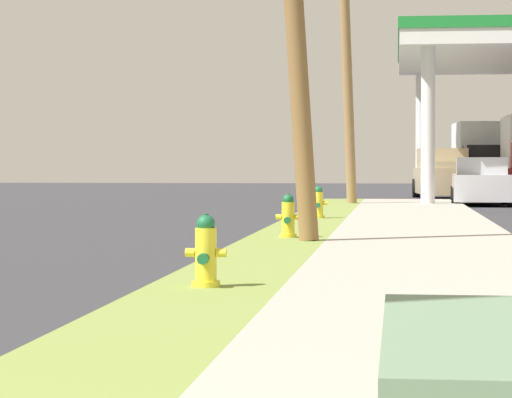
{
  "coord_description": "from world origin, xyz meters",
  "views": [
    {
      "loc": [
        2.56,
        -2.33,
        1.38
      ],
      "look_at": [
        0.96,
        11.1,
        0.97
      ],
      "focal_mm": 83.37,
      "sensor_mm": 36.0,
      "label": 1
    }
  ],
  "objects_px": {
    "fire_hydrant_second": "(206,255)",
    "fire_hydrant_fourth": "(318,204)",
    "utility_pole_background": "(346,46)",
    "truck_tan_on_apron": "(444,175)",
    "car_silver_by_near_pump": "(481,183)",
    "fire_hydrant_third": "(288,218)",
    "truck_black_at_far_bay": "(481,161)"
  },
  "relations": [
    {
      "from": "utility_pole_background",
      "to": "truck_tan_on_apron",
      "type": "bearing_deg",
      "value": 69.58
    },
    {
      "from": "fire_hydrant_third",
      "to": "car_silver_by_near_pump",
      "type": "height_order",
      "value": "car_silver_by_near_pump"
    },
    {
      "from": "fire_hydrant_third",
      "to": "utility_pole_background",
      "type": "distance_m",
      "value": 17.89
    },
    {
      "from": "truck_tan_on_apron",
      "to": "truck_black_at_far_bay",
      "type": "xyz_separation_m",
      "value": [
        1.67,
        4.1,
        0.57
      ]
    },
    {
      "from": "fire_hydrant_second",
      "to": "utility_pole_background",
      "type": "relative_size",
      "value": 0.08
    },
    {
      "from": "utility_pole_background",
      "to": "truck_tan_on_apron",
      "type": "height_order",
      "value": "utility_pole_background"
    },
    {
      "from": "fire_hydrant_third",
      "to": "utility_pole_background",
      "type": "xyz_separation_m",
      "value": [
        0.23,
        17.29,
        4.6
      ]
    },
    {
      "from": "fire_hydrant_second",
      "to": "car_silver_by_near_pump",
      "type": "relative_size",
      "value": 0.16
    },
    {
      "from": "truck_tan_on_apron",
      "to": "fire_hydrant_fourth",
      "type": "bearing_deg",
      "value": -100.63
    },
    {
      "from": "fire_hydrant_fourth",
      "to": "utility_pole_background",
      "type": "xyz_separation_m",
      "value": [
        0.2,
        10.05,
        4.6
      ]
    },
    {
      "from": "fire_hydrant_fourth",
      "to": "car_silver_by_near_pump",
      "type": "distance_m",
      "value": 13.21
    },
    {
      "from": "fire_hydrant_third",
      "to": "truck_black_at_far_bay",
      "type": "distance_m",
      "value": 31.03
    },
    {
      "from": "fire_hydrant_second",
      "to": "truck_tan_on_apron",
      "type": "distance_m",
      "value": 34.79
    },
    {
      "from": "truck_tan_on_apron",
      "to": "truck_black_at_far_bay",
      "type": "bearing_deg",
      "value": 67.78
    },
    {
      "from": "fire_hydrant_third",
      "to": "car_silver_by_near_pump",
      "type": "relative_size",
      "value": 0.16
    },
    {
      "from": "fire_hydrant_third",
      "to": "fire_hydrant_fourth",
      "type": "height_order",
      "value": "same"
    },
    {
      "from": "fire_hydrant_third",
      "to": "fire_hydrant_fourth",
      "type": "distance_m",
      "value": 7.24
    },
    {
      "from": "car_silver_by_near_pump",
      "to": "truck_black_at_far_bay",
      "type": "xyz_separation_m",
      "value": [
        0.74,
        10.91,
        0.77
      ]
    },
    {
      "from": "utility_pole_background",
      "to": "car_silver_by_near_pump",
      "type": "distance_m",
      "value": 6.57
    },
    {
      "from": "car_silver_by_near_pump",
      "to": "fire_hydrant_fourth",
      "type": "bearing_deg",
      "value": -110.12
    },
    {
      "from": "truck_black_at_far_bay",
      "to": "truck_tan_on_apron",
      "type": "bearing_deg",
      "value": -112.22
    },
    {
      "from": "fire_hydrant_fourth",
      "to": "car_silver_by_near_pump",
      "type": "relative_size",
      "value": 0.16
    },
    {
      "from": "fire_hydrant_second",
      "to": "utility_pole_background",
      "type": "xyz_separation_m",
      "value": [
        0.33,
        25.42,
        4.6
      ]
    },
    {
      "from": "utility_pole_background",
      "to": "truck_black_at_far_bay",
      "type": "height_order",
      "value": "utility_pole_background"
    },
    {
      "from": "fire_hydrant_second",
      "to": "fire_hydrant_fourth",
      "type": "relative_size",
      "value": 1.0
    },
    {
      "from": "fire_hydrant_fourth",
      "to": "car_silver_by_near_pump",
      "type": "xyz_separation_m",
      "value": [
        4.54,
        12.4,
        0.28
      ]
    },
    {
      "from": "fire_hydrant_second",
      "to": "fire_hydrant_third",
      "type": "xyz_separation_m",
      "value": [
        0.1,
        8.13,
        0.0
      ]
    },
    {
      "from": "fire_hydrant_third",
      "to": "car_silver_by_near_pump",
      "type": "distance_m",
      "value": 20.17
    },
    {
      "from": "fire_hydrant_second",
      "to": "car_silver_by_near_pump",
      "type": "distance_m",
      "value": 28.16
    },
    {
      "from": "fire_hydrant_third",
      "to": "utility_pole_background",
      "type": "relative_size",
      "value": 0.08
    },
    {
      "from": "fire_hydrant_third",
      "to": "truck_black_at_far_bay",
      "type": "relative_size",
      "value": 0.11
    },
    {
      "from": "fire_hydrant_second",
      "to": "truck_tan_on_apron",
      "type": "xyz_separation_m",
      "value": [
        3.74,
        34.58,
        0.47
      ]
    }
  ]
}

